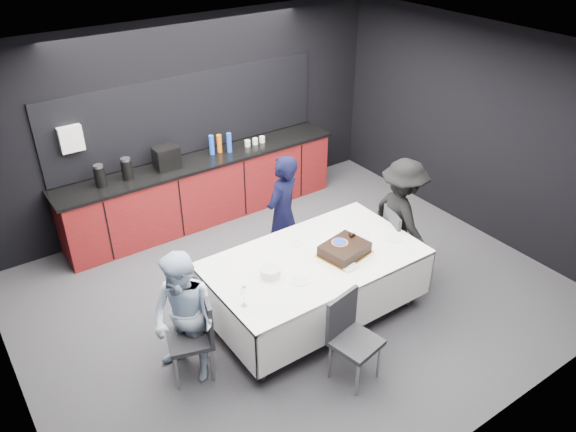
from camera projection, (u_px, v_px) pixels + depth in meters
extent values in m
plane|color=#3D3C41|center=(293.00, 295.00, 6.69)|extent=(6.00, 6.00, 0.00)
cube|color=white|center=(294.00, 60.00, 5.25)|extent=(6.00, 5.00, 0.04)
cube|color=black|center=(189.00, 121.00, 7.72)|extent=(6.00, 0.04, 2.80)
cube|color=black|center=(486.00, 322.00, 4.21)|extent=(6.00, 0.04, 2.80)
cube|color=black|center=(478.00, 130.00, 7.44)|extent=(0.04, 5.00, 2.80)
cube|color=#630F11|center=(204.00, 190.00, 8.00)|extent=(4.00, 0.60, 0.90)
cube|color=black|center=(201.00, 160.00, 7.76)|extent=(4.10, 0.64, 0.04)
cube|color=black|center=(189.00, 114.00, 7.66)|extent=(4.00, 0.03, 1.10)
cube|color=white|center=(71.00, 139.00, 6.81)|extent=(0.28, 0.12, 0.32)
cylinder|color=black|center=(100.00, 177.00, 7.00)|extent=(0.14, 0.14, 0.26)
cylinder|color=black|center=(127.00, 170.00, 7.17)|extent=(0.14, 0.14, 0.26)
cube|color=black|center=(167.00, 158.00, 7.43)|extent=(0.32, 0.24, 0.30)
cylinder|color=blue|center=(212.00, 145.00, 7.81)|extent=(0.07, 0.07, 0.28)
cylinder|color=orange|center=(219.00, 144.00, 7.88)|extent=(0.07, 0.07, 0.26)
cylinder|color=blue|center=(229.00, 143.00, 7.88)|extent=(0.07, 0.07, 0.28)
cylinder|color=white|center=(248.00, 143.00, 8.09)|extent=(0.08, 0.08, 0.09)
cylinder|color=white|center=(255.00, 141.00, 8.16)|extent=(0.08, 0.08, 0.09)
cylinder|color=white|center=(262.00, 139.00, 8.22)|extent=(0.08, 0.08, 0.09)
cylinder|color=#99999E|center=(98.00, 166.00, 6.92)|extent=(0.12, 0.12, 0.03)
cylinder|color=#99999E|center=(125.00, 159.00, 7.09)|extent=(0.12, 0.12, 0.03)
cylinder|color=#99999E|center=(262.00, 351.00, 5.37)|extent=(0.06, 0.06, 0.75)
cylinder|color=#99999E|center=(212.00, 296.00, 6.07)|extent=(0.06, 0.06, 0.75)
cylinder|color=#99999E|center=(411.00, 278.00, 6.35)|extent=(0.06, 0.06, 0.75)
cylinder|color=#99999E|center=(353.00, 239.00, 7.05)|extent=(0.06, 0.06, 0.75)
cube|color=white|center=(315.00, 259.00, 6.01)|extent=(2.32, 1.32, 0.04)
cube|color=white|center=(353.00, 311.00, 5.69)|extent=(2.32, 0.02, 0.55)
cube|color=white|center=(281.00, 251.00, 6.61)|extent=(2.32, 0.02, 0.55)
cube|color=white|center=(222.00, 319.00, 5.59)|extent=(0.02, 1.32, 0.55)
cube|color=white|center=(391.00, 245.00, 6.71)|extent=(0.02, 1.32, 0.55)
cube|color=gold|center=(344.00, 254.00, 6.05)|extent=(0.58, 0.51, 0.01)
cube|color=black|center=(344.00, 249.00, 6.02)|extent=(0.54, 0.46, 0.10)
cube|color=black|center=(345.00, 245.00, 5.99)|extent=(0.54, 0.46, 0.01)
cylinder|color=orange|center=(340.00, 242.00, 6.02)|extent=(0.18, 0.18, 0.00)
cylinder|color=#1734B0|center=(340.00, 242.00, 6.02)|extent=(0.15, 0.15, 0.01)
sphere|color=black|center=(350.00, 233.00, 6.15)|extent=(0.04, 0.04, 0.04)
sphere|color=black|center=(354.00, 234.00, 6.13)|extent=(0.04, 0.04, 0.04)
sphere|color=black|center=(351.00, 235.00, 6.11)|extent=(0.04, 0.04, 0.04)
cylinder|color=white|center=(270.00, 272.00, 5.69)|extent=(0.21, 0.21, 0.10)
cylinder|color=white|center=(299.00, 280.00, 5.65)|extent=(0.20, 0.20, 0.01)
cylinder|color=white|center=(360.00, 236.00, 6.36)|extent=(0.20, 0.20, 0.01)
cylinder|color=white|center=(393.00, 238.00, 6.31)|extent=(0.20, 0.20, 0.01)
cylinder|color=white|center=(296.00, 243.00, 6.23)|extent=(0.18, 0.18, 0.01)
cube|color=white|center=(350.00, 267.00, 5.83)|extent=(0.18, 0.12, 0.03)
cylinder|color=white|center=(244.00, 305.00, 5.32)|extent=(0.06, 0.06, 0.00)
cylinder|color=white|center=(244.00, 300.00, 5.29)|extent=(0.01, 0.01, 0.12)
cylinder|color=white|center=(243.00, 291.00, 5.23)|extent=(0.05, 0.05, 0.10)
cube|color=#2A2A2E|center=(190.00, 339.00, 5.41)|extent=(0.52, 0.52, 0.05)
cube|color=#2A2A2E|center=(207.00, 315.00, 5.33)|extent=(0.16, 0.41, 0.45)
cylinder|color=#99999E|center=(172.00, 348.00, 5.62)|extent=(0.03, 0.03, 0.44)
cylinder|color=#99999E|center=(177.00, 372.00, 5.34)|extent=(0.03, 0.03, 0.44)
cylinder|color=#99999E|center=(206.00, 341.00, 5.71)|extent=(0.03, 0.03, 0.44)
cylinder|color=#99999E|center=(212.00, 364.00, 5.43)|extent=(0.03, 0.03, 0.44)
cube|color=#2A2A2E|center=(404.00, 244.00, 6.82)|extent=(0.54, 0.54, 0.05)
cube|color=#2A2A2E|center=(391.00, 228.00, 6.65)|extent=(0.18, 0.41, 0.45)
cylinder|color=#99999E|center=(421.00, 265.00, 6.84)|extent=(0.03, 0.03, 0.44)
cylinder|color=#99999E|center=(409.00, 250.00, 7.12)|extent=(0.03, 0.03, 0.44)
cylinder|color=#99999E|center=(395.00, 269.00, 6.76)|extent=(0.03, 0.03, 0.44)
cylinder|color=#99999E|center=(384.00, 253.00, 7.05)|extent=(0.03, 0.03, 0.44)
cube|color=#2A2A2E|center=(356.00, 343.00, 5.36)|extent=(0.49, 0.49, 0.05)
cube|color=#2A2A2E|center=(342.00, 313.00, 5.35)|extent=(0.42, 0.12, 0.45)
cylinder|color=#99999E|center=(357.00, 379.00, 5.27)|extent=(0.03, 0.03, 0.44)
cylinder|color=#99999E|center=(379.00, 360.00, 5.48)|extent=(0.03, 0.03, 0.44)
cylinder|color=#99999E|center=(330.00, 360.00, 5.48)|extent=(0.03, 0.03, 0.44)
cylinder|color=#99999E|center=(352.00, 343.00, 5.69)|extent=(0.03, 0.03, 0.44)
imported|color=black|center=(283.00, 214.00, 6.82)|extent=(0.66, 0.56, 1.53)
imported|color=silver|center=(184.00, 319.00, 5.27)|extent=(0.76, 0.84, 1.41)
imported|color=black|center=(401.00, 218.00, 6.75)|extent=(0.71, 1.05, 1.51)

